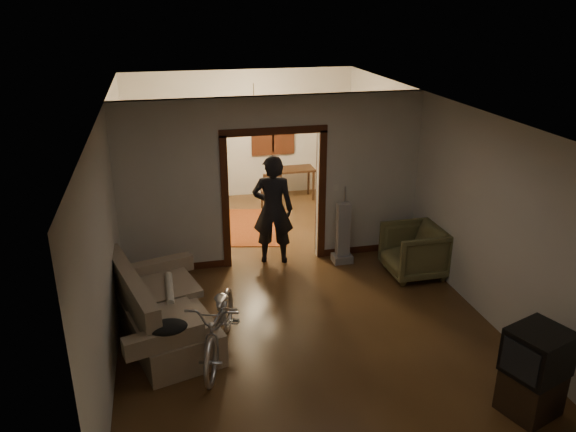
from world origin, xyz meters
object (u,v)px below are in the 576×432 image
object	(u,v)px
person	(273,210)
armchair	(414,251)
sofa	(163,304)
bicycle	(220,323)
desk	(293,184)
locker	(188,162)

from	to	relation	value
person	armchair	bearing A→B (deg)	168.50
sofa	bicycle	world-z (taller)	sofa
sofa	desk	distance (m)	5.75
locker	desk	size ratio (longest dim) A/B	1.93
person	bicycle	bearing A→B (deg)	78.74
sofa	armchair	world-z (taller)	sofa
bicycle	desk	world-z (taller)	bicycle
armchair	person	size ratio (longest dim) A/B	0.49
armchair	locker	world-z (taller)	locker
desk	armchair	bearing A→B (deg)	-75.31
armchair	locker	bearing A→B (deg)	-143.23
desk	locker	bearing A→B (deg)	172.40
sofa	locker	bearing A→B (deg)	66.85
bicycle	locker	bearing A→B (deg)	106.37
armchair	locker	xyz separation A→B (m)	(-3.30, 4.34, 0.49)
sofa	armchair	size ratio (longest dim) A/B	2.30
person	locker	distance (m)	3.54
bicycle	armchair	size ratio (longest dim) A/B	1.95
armchair	desk	xyz separation A→B (m)	(-1.04, 4.03, -0.07)
person	desk	size ratio (longest dim) A/B	1.99
person	desk	world-z (taller)	person
sofa	bicycle	bearing A→B (deg)	-57.52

